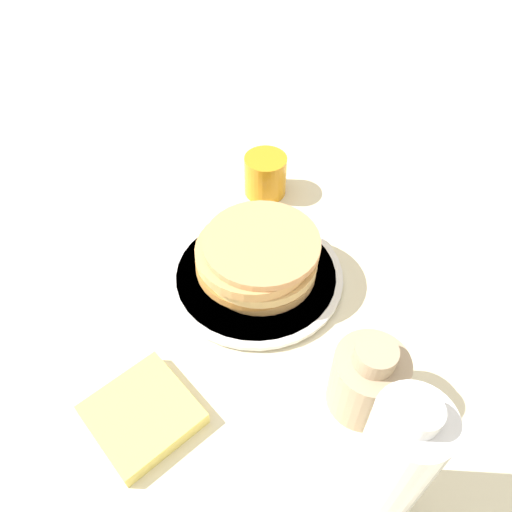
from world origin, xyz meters
TOP-DOWN VIEW (x-y plane):
  - ground_plane at (0.00, 0.00)m, footprint 4.00×4.00m
  - plate at (-0.02, -0.03)m, footprint 0.24×0.24m
  - pancake_stack at (-0.02, -0.03)m, footprint 0.17×0.16m
  - juice_glass at (0.07, 0.14)m, footprint 0.07×0.07m
  - cream_jug at (0.01, -0.24)m, footprint 0.08×0.08m
  - water_bottle_near at (-0.04, -0.34)m, footprint 0.07×0.07m
  - napkin at (-0.23, -0.16)m, footprint 0.13×0.13m

SIDE VIEW (x-z plane):
  - ground_plane at x=0.00m, z-range 0.00..0.00m
  - plate at x=-0.02m, z-range 0.00..0.01m
  - napkin at x=-0.23m, z-range 0.00..0.02m
  - juice_glass at x=0.07m, z-range 0.00..0.07m
  - pancake_stack at x=-0.02m, z-range 0.01..0.08m
  - cream_jug at x=0.01m, z-range -0.01..0.10m
  - water_bottle_near at x=-0.04m, z-range -0.01..0.20m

